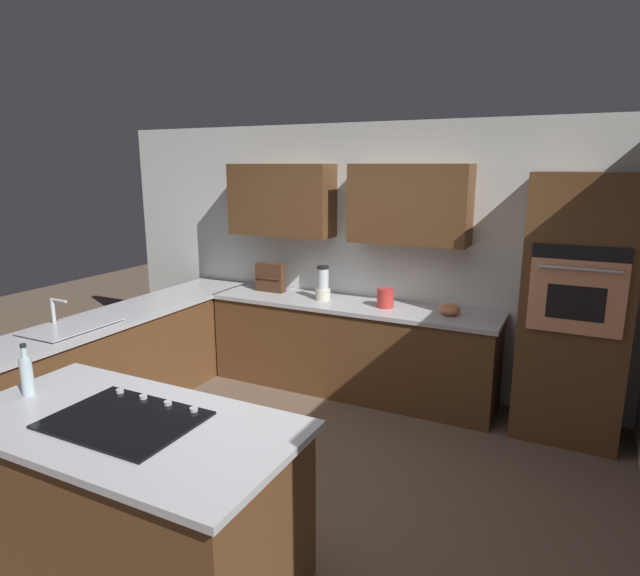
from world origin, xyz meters
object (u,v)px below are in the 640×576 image
object	(u,v)px
blender	(323,285)
kettle	(385,298)
sink_unit	(70,326)
spice_rack	(270,277)
mixing_bowl	(449,309)
cooktop	(125,419)
wall_oven	(575,309)
oil_bottle	(27,374)

from	to	relation	value
blender	kettle	xyz separation A→B (m)	(-0.65, 0.00, -0.06)
blender	kettle	distance (m)	0.65
sink_unit	spice_rack	size ratio (longest dim) A/B	2.23
mixing_bowl	spice_rack	bearing A→B (deg)	-2.27
cooktop	kettle	world-z (taller)	kettle
cooktop	kettle	size ratio (longest dim) A/B	4.27
wall_oven	blender	bearing A→B (deg)	-0.22
spice_rack	kettle	size ratio (longest dim) A/B	1.76
blender	oil_bottle	xyz separation A→B (m)	(0.54, 2.78, -0.02)
cooktop	blender	bearing A→B (deg)	-85.63
blender	kettle	world-z (taller)	blender
wall_oven	mixing_bowl	xyz separation A→B (m)	(1.00, -0.01, -0.12)
sink_unit	mixing_bowl	xyz separation A→B (m)	(-2.68, -1.77, 0.03)
kettle	oil_bottle	size ratio (longest dim) A/B	0.58
blender	sink_unit	bearing A→B (deg)	51.12
blender	oil_bottle	size ratio (longest dim) A/B	1.10
mixing_bowl	kettle	xyz separation A→B (m)	(0.60, 0.00, 0.04)
sink_unit	blender	bearing A→B (deg)	-128.88
blender	kettle	bearing A→B (deg)	180.00
blender	spice_rack	distance (m)	0.65
spice_rack	kettle	world-z (taller)	spice_rack
wall_oven	kettle	distance (m)	1.60
spice_rack	mixing_bowl	bearing A→B (deg)	177.73
cooktop	spice_rack	world-z (taller)	spice_rack
wall_oven	cooktop	world-z (taller)	wall_oven
mixing_bowl	kettle	bearing A→B (deg)	0.00
blender	kettle	size ratio (longest dim) A/B	1.90
spice_rack	oil_bottle	distance (m)	2.86
mixing_bowl	spice_rack	distance (m)	1.90
cooktop	kettle	bearing A→B (deg)	-98.97
sink_unit	cooktop	xyz separation A→B (m)	(-1.64, 1.00, -0.01)
blender	oil_bottle	world-z (taller)	blender
spice_rack	oil_bottle	xyz separation A→B (m)	(-0.11, 2.86, -0.02)
wall_oven	sink_unit	world-z (taller)	wall_oven
mixing_bowl	blender	bearing A→B (deg)	-0.00
sink_unit	blender	distance (m)	2.28
blender	mixing_bowl	bearing A→B (deg)	180.00
kettle	mixing_bowl	bearing A→B (deg)	180.00
wall_oven	mixing_bowl	size ratio (longest dim) A/B	11.22
kettle	wall_oven	bearing A→B (deg)	179.69
cooktop	kettle	xyz separation A→B (m)	(-0.44, -2.77, 0.08)
mixing_bowl	spice_rack	xyz separation A→B (m)	(1.90, -0.08, 0.10)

